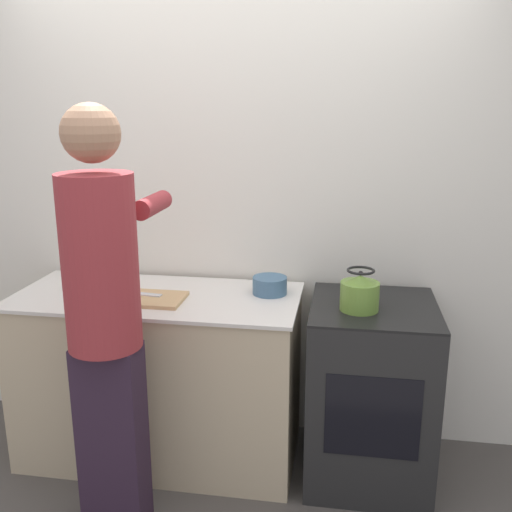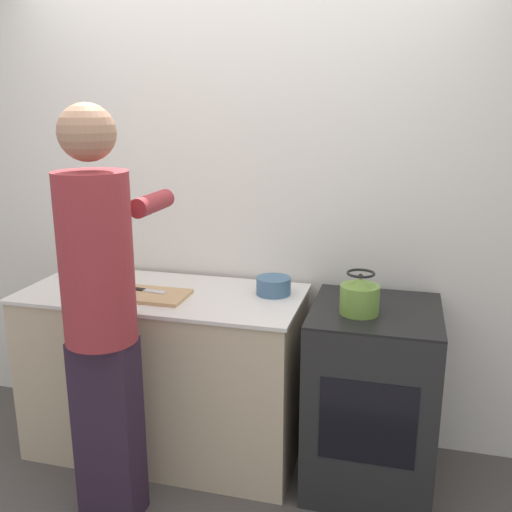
{
  "view_description": "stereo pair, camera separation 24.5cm",
  "coord_description": "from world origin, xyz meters",
  "px_view_note": "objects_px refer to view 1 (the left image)",
  "views": [
    {
      "loc": [
        0.6,
        -2.3,
        1.82
      ],
      "look_at": [
        0.19,
        0.22,
        1.15
      ],
      "focal_mm": 40.0,
      "sensor_mm": 36.0,
      "label": 1
    },
    {
      "loc": [
        0.84,
        -2.24,
        1.82
      ],
      "look_at": [
        0.19,
        0.22,
        1.15
      ],
      "focal_mm": 40.0,
      "sensor_mm": 36.0,
      "label": 2
    }
  ],
  "objects_px": {
    "person": "(104,309)",
    "bowl_prep": "(270,285)",
    "oven": "(370,391)",
    "cutting_board": "(150,299)",
    "kettle": "(360,293)",
    "knife": "(142,294)",
    "canister_jar": "(98,276)"
  },
  "relations": [
    {
      "from": "person",
      "to": "bowl_prep",
      "type": "xyz_separation_m",
      "value": [
        0.59,
        0.65,
        -0.08
      ]
    },
    {
      "from": "oven",
      "to": "person",
      "type": "bearing_deg",
      "value": -154.08
    },
    {
      "from": "person",
      "to": "cutting_board",
      "type": "relative_size",
      "value": 5.62
    },
    {
      "from": "person",
      "to": "kettle",
      "type": "relative_size",
      "value": 9.35
    },
    {
      "from": "oven",
      "to": "knife",
      "type": "distance_m",
      "value": 1.23
    },
    {
      "from": "knife",
      "to": "kettle",
      "type": "relative_size",
      "value": 0.99
    },
    {
      "from": "knife",
      "to": "bowl_prep",
      "type": "height_order",
      "value": "bowl_prep"
    },
    {
      "from": "cutting_board",
      "to": "knife",
      "type": "height_order",
      "value": "knife"
    },
    {
      "from": "canister_jar",
      "to": "knife",
      "type": "bearing_deg",
      "value": -15.31
    },
    {
      "from": "oven",
      "to": "canister_jar",
      "type": "xyz_separation_m",
      "value": [
        -1.4,
        0.02,
        0.52
      ]
    },
    {
      "from": "oven",
      "to": "knife",
      "type": "relative_size",
      "value": 4.67
    },
    {
      "from": "oven",
      "to": "cutting_board",
      "type": "relative_size",
      "value": 2.77
    },
    {
      "from": "cutting_board",
      "to": "kettle",
      "type": "bearing_deg",
      "value": 0.4
    },
    {
      "from": "person",
      "to": "cutting_board",
      "type": "distance_m",
      "value": 0.47
    },
    {
      "from": "cutting_board",
      "to": "bowl_prep",
      "type": "height_order",
      "value": "bowl_prep"
    },
    {
      "from": "kettle",
      "to": "bowl_prep",
      "type": "height_order",
      "value": "kettle"
    },
    {
      "from": "bowl_prep",
      "to": "canister_jar",
      "type": "relative_size",
      "value": 1.14
    },
    {
      "from": "person",
      "to": "canister_jar",
      "type": "xyz_separation_m",
      "value": [
        -0.28,
        0.56,
        -0.04
      ]
    },
    {
      "from": "cutting_board",
      "to": "bowl_prep",
      "type": "bearing_deg",
      "value": 19.33
    },
    {
      "from": "oven",
      "to": "canister_jar",
      "type": "height_order",
      "value": "canister_jar"
    },
    {
      "from": "oven",
      "to": "person",
      "type": "xyz_separation_m",
      "value": [
        -1.11,
        -0.54,
        0.56
      ]
    },
    {
      "from": "person",
      "to": "knife",
      "type": "height_order",
      "value": "person"
    },
    {
      "from": "cutting_board",
      "to": "canister_jar",
      "type": "height_order",
      "value": "canister_jar"
    },
    {
      "from": "oven",
      "to": "kettle",
      "type": "xyz_separation_m",
      "value": [
        -0.07,
        -0.08,
        0.53
      ]
    },
    {
      "from": "kettle",
      "to": "bowl_prep",
      "type": "xyz_separation_m",
      "value": [
        -0.44,
        0.19,
        -0.05
      ]
    },
    {
      "from": "person",
      "to": "kettle",
      "type": "xyz_separation_m",
      "value": [
        1.04,
        0.46,
        -0.03
      ]
    },
    {
      "from": "knife",
      "to": "bowl_prep",
      "type": "bearing_deg",
      "value": 22.79
    },
    {
      "from": "oven",
      "to": "person",
      "type": "height_order",
      "value": "person"
    },
    {
      "from": "person",
      "to": "knife",
      "type": "xyz_separation_m",
      "value": [
        -0.02,
        0.49,
        -0.1
      ]
    },
    {
      "from": "kettle",
      "to": "canister_jar",
      "type": "distance_m",
      "value": 1.33
    },
    {
      "from": "oven",
      "to": "bowl_prep",
      "type": "bearing_deg",
      "value": 167.63
    },
    {
      "from": "kettle",
      "to": "canister_jar",
      "type": "xyz_separation_m",
      "value": [
        -1.32,
        0.09,
        -0.01
      ]
    }
  ]
}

